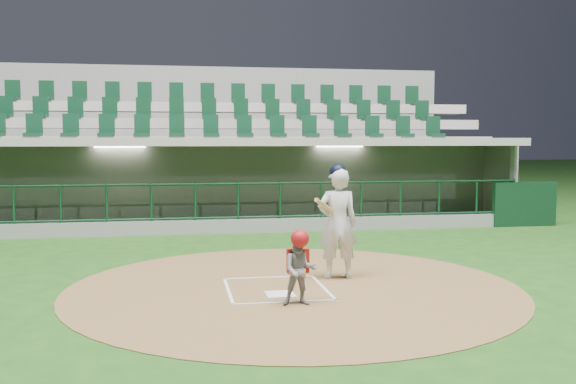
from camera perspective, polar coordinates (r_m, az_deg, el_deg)
name	(u,v)px	position (r m, az deg, el deg)	size (l,w,h in m)	color
ground	(273,285)	(10.48, -1.32, -8.31)	(120.00, 120.00, 0.00)	#1B4513
dirt_circle	(294,287)	(10.33, 0.51, -8.46)	(7.20, 7.20, 0.01)	brown
home_plate	(280,294)	(9.80, -0.70, -9.09)	(0.43, 0.43, 0.02)	white
batter_box_chalk	(276,289)	(10.18, -1.07, -8.59)	(1.55, 1.80, 0.01)	white
dugout_structure	(238,190)	(18.06, -4.49, 0.22)	(16.40, 3.70, 3.00)	slate
seating_deck	(224,168)	(21.08, -5.72, 2.12)	(17.00, 6.72, 5.15)	slate
batter	(337,222)	(10.83, 4.42, -2.64)	(0.88, 0.87, 1.94)	silver
catcher	(300,267)	(9.13, 1.05, -6.69)	(0.53, 0.43, 1.08)	gray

